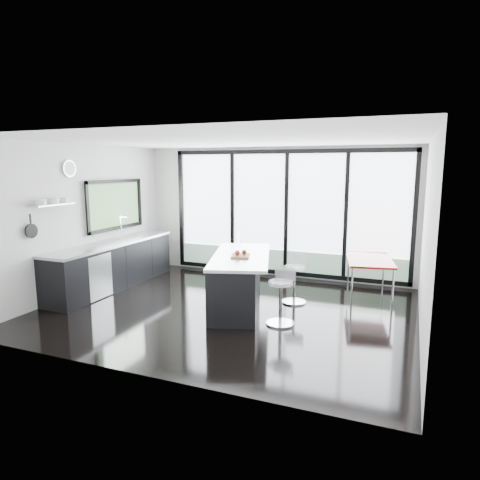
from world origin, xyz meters
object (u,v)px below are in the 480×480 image
at_px(island, 237,280).
at_px(bar_stool_far, 294,284).
at_px(red_table, 369,278).
at_px(bar_stool_near, 281,303).

distance_m(island, bar_stool_far, 1.03).
relative_size(island, bar_stool_far, 3.58).
bearing_deg(bar_stool_far, red_table, 33.17).
bearing_deg(island, bar_stool_near, -30.72).
height_order(bar_stool_near, red_table, red_table).
height_order(island, red_table, island).
xyz_separation_m(bar_stool_near, red_table, (1.10, 1.97, 0.02)).
relative_size(bar_stool_near, red_table, 0.51).
bearing_deg(bar_stool_far, island, -151.04).
bearing_deg(bar_stool_far, bar_stool_near, -88.78).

